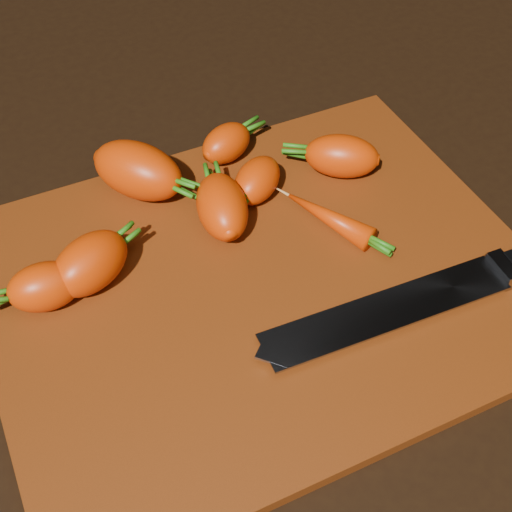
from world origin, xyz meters
name	(u,v)px	position (x,y,z in m)	size (l,w,h in m)	color
ground	(261,288)	(0.00, 0.00, -0.01)	(2.00, 2.00, 0.01)	black
cutting_board	(261,280)	(0.00, 0.00, 0.01)	(0.50, 0.40, 0.01)	maroon
carrot_0	(90,263)	(-0.14, 0.06, 0.04)	(0.08, 0.05, 0.05)	#CF3100
carrot_1	(45,287)	(-0.19, 0.05, 0.03)	(0.07, 0.04, 0.04)	#CF3100
carrot_2	(138,170)	(-0.06, 0.16, 0.04)	(0.10, 0.06, 0.06)	#CF3100
carrot_3	(222,207)	(0.00, 0.08, 0.04)	(0.08, 0.05, 0.05)	#CF3100
carrot_4	(257,180)	(0.04, 0.10, 0.03)	(0.07, 0.04, 0.04)	#CF3100
carrot_5	(226,143)	(0.04, 0.17, 0.03)	(0.06, 0.04, 0.04)	#CF3100
carrot_6	(342,156)	(0.14, 0.10, 0.03)	(0.08, 0.05, 0.05)	#CF3100
carrot_7	(329,217)	(0.09, 0.03, 0.02)	(0.10, 0.03, 0.03)	#CF3100
knife	(409,303)	(0.10, -0.09, 0.02)	(0.38, 0.05, 0.02)	gray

